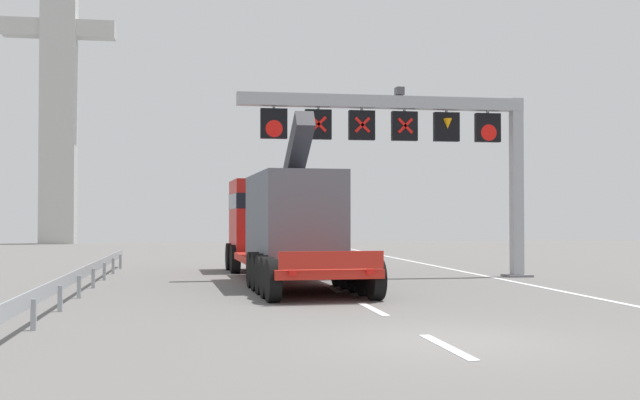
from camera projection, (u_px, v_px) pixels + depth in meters
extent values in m
plane|color=slate|center=(449.00, 341.00, 13.57)|extent=(112.00, 112.00, 0.00)
cube|color=silver|center=(447.00, 347.00, 12.96)|extent=(0.20, 2.60, 0.01)
cube|color=silver|center=(373.00, 309.00, 18.30)|extent=(0.20, 2.60, 0.01)
cube|color=silver|center=(332.00, 288.00, 23.64)|extent=(0.20, 2.60, 0.01)
cube|color=silver|center=(306.00, 275.00, 28.98)|extent=(0.20, 2.60, 0.01)
cube|color=silver|center=(289.00, 266.00, 34.33)|extent=(0.20, 2.60, 0.01)
cube|color=silver|center=(276.00, 260.00, 39.67)|extent=(0.20, 2.60, 0.01)
cube|color=silver|center=(266.00, 255.00, 45.01)|extent=(0.20, 2.60, 0.01)
cube|color=silver|center=(258.00, 251.00, 50.35)|extent=(0.20, 2.60, 0.01)
cube|color=silver|center=(252.00, 248.00, 55.69)|extent=(0.20, 2.60, 0.01)
cube|color=silver|center=(247.00, 245.00, 61.03)|extent=(0.20, 2.60, 0.01)
cube|color=silver|center=(242.00, 243.00, 66.37)|extent=(0.20, 2.60, 0.01)
cube|color=silver|center=(239.00, 241.00, 71.72)|extent=(0.20, 2.60, 0.01)
cube|color=silver|center=(510.00, 281.00, 26.41)|extent=(0.20, 63.00, 0.01)
cube|color=#9EA0A5|center=(517.00, 187.00, 28.46)|extent=(0.40, 0.40, 6.51)
cube|color=slate|center=(517.00, 276.00, 28.38)|extent=(0.90, 0.90, 0.08)
cube|color=#9EA0A5|center=(383.00, 102.00, 27.72)|extent=(10.40, 0.44, 0.44)
cube|color=#4C4C51|center=(399.00, 91.00, 27.82)|extent=(0.28, 0.40, 0.28)
cube|color=black|center=(488.00, 128.00, 28.33)|extent=(0.93, 0.24, 1.04)
cube|color=#9EA0A5|center=(488.00, 112.00, 28.34)|extent=(0.08, 0.08, 0.16)
cone|color=red|center=(489.00, 133.00, 28.19)|extent=(0.59, 0.02, 0.59)
cube|color=black|center=(446.00, 127.00, 28.08)|extent=(0.93, 0.24, 1.04)
cube|color=#9EA0A5|center=(446.00, 111.00, 28.09)|extent=(0.08, 0.08, 0.16)
cone|color=orange|center=(448.00, 124.00, 27.95)|extent=(0.33, 0.33, 0.37)
cube|color=black|center=(404.00, 126.00, 27.82)|extent=(0.93, 0.24, 1.04)
cube|color=#9EA0A5|center=(404.00, 110.00, 27.84)|extent=(0.08, 0.08, 0.16)
cube|color=red|center=(405.00, 126.00, 27.70)|extent=(0.57, 0.02, 0.57)
cube|color=red|center=(405.00, 126.00, 27.70)|extent=(0.57, 0.02, 0.57)
cube|color=black|center=(362.00, 125.00, 27.57)|extent=(0.93, 0.24, 1.04)
cube|color=#9EA0A5|center=(362.00, 109.00, 27.59)|extent=(0.08, 0.08, 0.16)
cube|color=red|center=(362.00, 125.00, 27.44)|extent=(0.57, 0.02, 0.57)
cube|color=red|center=(362.00, 125.00, 27.44)|extent=(0.57, 0.02, 0.57)
cube|color=black|center=(318.00, 124.00, 27.32)|extent=(0.93, 0.24, 1.04)
cube|color=#9EA0A5|center=(318.00, 108.00, 27.33)|extent=(0.08, 0.08, 0.16)
cube|color=red|center=(319.00, 124.00, 27.19)|extent=(0.57, 0.02, 0.57)
cube|color=red|center=(319.00, 124.00, 27.19)|extent=(0.57, 0.02, 0.57)
cube|color=black|center=(274.00, 124.00, 27.07)|extent=(0.93, 0.24, 1.04)
cube|color=#9EA0A5|center=(274.00, 107.00, 27.08)|extent=(0.08, 0.08, 0.16)
cone|color=red|center=(274.00, 129.00, 26.94)|extent=(0.59, 0.02, 0.59)
cube|color=red|center=(295.00, 263.00, 24.45)|extent=(3.25, 10.51, 0.24)
cube|color=red|center=(332.00, 260.00, 19.29)|extent=(2.66, 0.20, 0.44)
cylinder|color=black|center=(273.00, 281.00, 19.77)|extent=(0.37, 1.11, 1.10)
cylinder|color=black|center=(376.00, 279.00, 20.32)|extent=(0.37, 1.11, 1.10)
cylinder|color=black|center=(267.00, 278.00, 20.79)|extent=(0.37, 1.11, 1.10)
cylinder|color=black|center=(365.00, 276.00, 21.35)|extent=(0.37, 1.11, 1.10)
cylinder|color=black|center=(262.00, 275.00, 21.82)|extent=(0.37, 1.11, 1.10)
cylinder|color=black|center=(356.00, 273.00, 22.37)|extent=(0.37, 1.11, 1.10)
cylinder|color=black|center=(257.00, 272.00, 22.85)|extent=(0.37, 1.11, 1.10)
cylinder|color=black|center=(347.00, 271.00, 23.40)|extent=(0.37, 1.11, 1.10)
cylinder|color=black|center=(253.00, 270.00, 23.88)|extent=(0.37, 1.11, 1.10)
cylinder|color=black|center=(339.00, 269.00, 24.43)|extent=(0.37, 1.11, 1.10)
cube|color=red|center=(264.00, 219.00, 31.43)|extent=(2.71, 3.31, 3.10)
cube|color=black|center=(265.00, 202.00, 31.45)|extent=(2.74, 3.33, 0.60)
cylinder|color=black|center=(230.00, 257.00, 31.99)|extent=(0.39, 1.11, 1.10)
cylinder|color=black|center=(292.00, 256.00, 32.52)|extent=(0.39, 1.11, 1.10)
cylinder|color=black|center=(235.00, 259.00, 30.04)|extent=(0.39, 1.11, 1.10)
cylinder|color=black|center=(301.00, 258.00, 30.56)|extent=(0.39, 1.11, 1.10)
cube|color=#565B66|center=(293.00, 216.00, 24.88)|extent=(2.63, 5.82, 2.70)
cube|color=#2D2D33|center=(297.00, 153.00, 24.08)|extent=(0.69, 2.96, 2.29)
cube|color=red|center=(293.00, 273.00, 19.05)|extent=(0.20, 0.07, 0.12)
cube|color=red|center=(370.00, 272.00, 19.45)|extent=(0.20, 0.07, 0.12)
cube|color=#999EA3|center=(84.00, 272.00, 22.27)|extent=(0.04, 24.04, 0.32)
cube|color=#999EA3|center=(34.00, 315.00, 14.86)|extent=(0.10, 0.10, 0.60)
cube|color=#999EA3|center=(60.00, 299.00, 17.83)|extent=(0.10, 0.10, 0.60)
cube|color=#999EA3|center=(79.00, 287.00, 20.80)|extent=(0.10, 0.10, 0.60)
cube|color=#999EA3|center=(93.00, 278.00, 23.76)|extent=(0.10, 0.10, 0.60)
cube|color=#999EA3|center=(104.00, 272.00, 26.73)|extent=(0.10, 0.10, 0.60)
cube|color=#999EA3|center=(113.00, 266.00, 29.69)|extent=(0.10, 0.10, 0.60)
cube|color=#999EA3|center=(120.00, 262.00, 32.66)|extent=(0.10, 0.10, 0.60)
cube|color=#B7B7B2|center=(59.00, 70.00, 64.37)|extent=(2.80, 2.00, 28.64)
cube|color=#B7B7B2|center=(59.00, 29.00, 64.45)|extent=(9.00, 1.60, 1.40)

